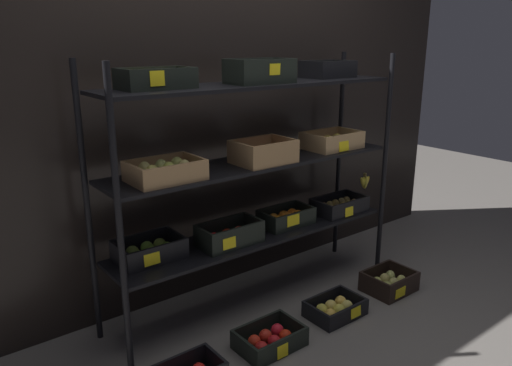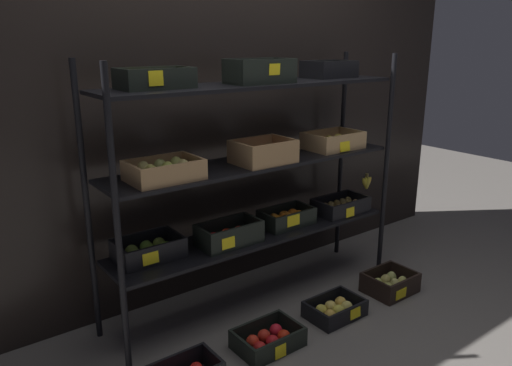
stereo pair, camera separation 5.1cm
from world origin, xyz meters
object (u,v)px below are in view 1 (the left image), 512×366
(crate_ground_pear, at_px, (389,283))
(crate_ground_left_apple_red, at_px, (270,339))
(crate_ground_apple_gold, at_px, (335,309))
(display_rack, at_px, (256,165))

(crate_ground_pear, bearing_deg, crate_ground_left_apple_red, 179.96)
(crate_ground_left_apple_red, relative_size, crate_ground_pear, 1.12)
(crate_ground_left_apple_red, height_order, crate_ground_pear, crate_ground_pear)
(crate_ground_left_apple_red, distance_m, crate_ground_apple_gold, 0.51)
(crate_ground_left_apple_red, bearing_deg, crate_ground_pear, -0.04)
(display_rack, distance_m, crate_ground_left_apple_red, 0.99)
(display_rack, xyz_separation_m, crate_ground_pear, (0.78, -0.44, -0.84))
(crate_ground_apple_gold, distance_m, crate_ground_pear, 0.51)
(display_rack, bearing_deg, crate_ground_left_apple_red, -119.28)
(crate_ground_left_apple_red, xyz_separation_m, crate_ground_pear, (1.02, -0.00, 0.01))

